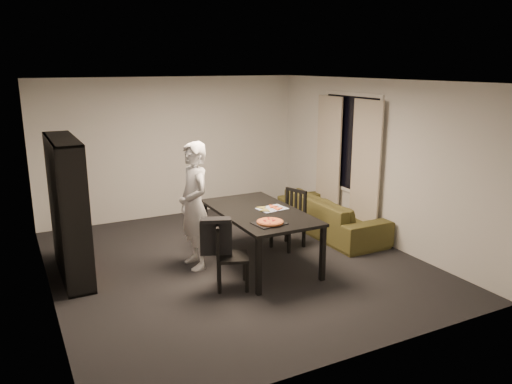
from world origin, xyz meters
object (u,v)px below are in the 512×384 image
dining_table (259,215)px  chair_left (226,251)px  bookshelf (68,209)px  person (194,206)px  baking_tray (269,223)px  pepperoni_pizza (270,222)px  sofa (331,215)px  chair_right (291,214)px

dining_table → chair_left: bearing=-145.6°
dining_table → bookshelf: bearing=162.2°
person → baking_tray: bearing=35.3°
pepperoni_pizza → sofa: pepperoni_pizza is taller
chair_right → sofa: (0.93, 0.24, -0.20)m
chair_right → baking_tray: chair_right is taller
bookshelf → chair_left: bearing=-37.5°
dining_table → baking_tray: (-0.16, -0.59, 0.08)m
chair_left → chair_right: chair_right is taller
chair_right → person: size_ratio=0.51×
bookshelf → chair_right: bookshelf is taller
bookshelf → chair_left: 2.19m
chair_left → person: person is taller
baking_tray → sofa: 2.30m
person → chair_right: bearing=91.0°
bookshelf → dining_table: (2.46, -0.79, -0.22)m
person → baking_tray: 1.15m
chair_right → person: bearing=-106.2°
chair_right → sofa: size_ratio=0.42×
person → pepperoni_pizza: person is taller
bookshelf → chair_left: (1.70, -1.31, -0.45)m
sofa → baking_tray: bearing=123.3°
person → sofa: bearing=95.2°
person → pepperoni_pizza: 1.16m
dining_table → chair_right: (0.79, 0.41, -0.21)m
bookshelf → person: 1.67m
dining_table → chair_left: chair_left is taller
chair_right → pepperoni_pizza: 1.41m
bookshelf → dining_table: bookshelf is taller
chair_left → person: size_ratio=0.48×
dining_table → person: size_ratio=1.06×
pepperoni_pizza → sofa: (1.87, 1.24, -0.50)m
bookshelf → sofa: size_ratio=0.86×
chair_left → baking_tray: bearing=-75.1°
person → sofa: 2.66m
chair_left → bookshelf: bearing=74.2°
dining_table → sofa: dining_table is taller
pepperoni_pizza → sofa: bearing=33.6°
dining_table → sofa: size_ratio=0.87×
baking_tray → pepperoni_pizza: bearing=-26.6°
dining_table → baking_tray: size_ratio=4.79×
bookshelf → baking_tray: (2.30, -1.38, -0.15)m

